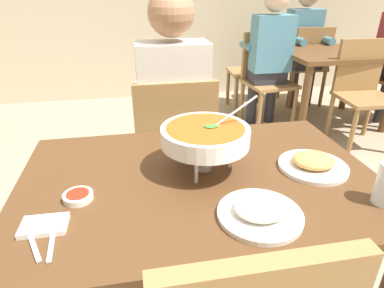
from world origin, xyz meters
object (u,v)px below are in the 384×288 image
(chair_bg_right, at_px, (265,74))
(chair_bg_corner, at_px, (258,65))
(curry_bowl, at_px, (205,136))
(patron_bg_middle, at_px, (304,40))
(patron_bg_right, at_px, (269,51))
(sauce_dish, at_px, (78,196))
(chair_bg_middle, at_px, (307,62))
(dining_table_main, at_px, (200,204))
(rice_plate, at_px, (260,211))
(dining_table_far, at_px, (333,65))
(diner_main, at_px, (173,104))
(chair_bg_window, at_px, (362,87))
(chair_diner_main, at_px, (174,146))
(appetizer_plate, at_px, (313,163))

(chair_bg_right, xyz_separation_m, chair_bg_corner, (0.07, 0.39, 0.00))
(curry_bowl, relative_size, patron_bg_middle, 0.25)
(chair_bg_right, bearing_deg, patron_bg_right, -101.90)
(sauce_dish, distance_m, chair_bg_middle, 3.40)
(sauce_dish, relative_size, chair_bg_corner, 0.10)
(dining_table_main, height_order, rice_plate, rice_plate)
(dining_table_far, bearing_deg, chair_bg_corner, 137.91)
(curry_bowl, bearing_deg, patron_bg_right, 61.86)
(patron_bg_middle, relative_size, patron_bg_right, 1.00)
(chair_bg_corner, height_order, patron_bg_middle, patron_bg_middle)
(diner_main, bearing_deg, sauce_dish, -116.52)
(chair_bg_window, relative_size, patron_bg_middle, 0.69)
(sauce_dish, xyz_separation_m, patron_bg_right, (1.48, 2.10, 0.00))
(chair_bg_right, height_order, chair_bg_corner, same)
(curry_bowl, height_order, patron_bg_right, patron_bg_right)
(diner_main, bearing_deg, curry_bowl, -87.85)
(dining_table_far, relative_size, chair_bg_right, 1.11)
(chair_diner_main, height_order, sauce_dish, chair_diner_main)
(dining_table_main, xyz_separation_m, dining_table_far, (1.75, 1.99, -0.01))
(chair_diner_main, bearing_deg, dining_table_main, -90.00)
(dining_table_far, bearing_deg, dining_table_main, -131.34)
(curry_bowl, height_order, chair_bg_corner, curry_bowl)
(sauce_dish, relative_size, patron_bg_middle, 0.07)
(chair_diner_main, relative_size, curry_bowl, 2.71)
(patron_bg_right, bearing_deg, diner_main, -129.68)
(chair_bg_right, distance_m, chair_bg_window, 0.88)
(patron_bg_right, bearing_deg, chair_bg_corner, 79.20)
(chair_bg_window, bearing_deg, dining_table_main, -139.09)
(dining_table_main, relative_size, chair_bg_middle, 1.34)
(dining_table_main, xyz_separation_m, rice_plate, (0.12, -0.24, 0.14))
(dining_table_main, height_order, chair_bg_window, chair_bg_window)
(rice_plate, bearing_deg, dining_table_far, 53.86)
(dining_table_main, relative_size, rice_plate, 5.03)
(chair_diner_main, distance_m, rice_plate, 0.97)
(chair_bg_middle, distance_m, patron_bg_right, 0.89)
(sauce_dish, height_order, chair_bg_window, chair_bg_window)
(rice_plate, xyz_separation_m, chair_bg_corner, (1.06, 2.74, -0.24))
(diner_main, distance_m, sauce_dish, 0.87)
(dining_table_main, height_order, chair_bg_corner, chair_bg_corner)
(dining_table_main, height_order, appetizer_plate, appetizer_plate)
(sauce_dish, distance_m, chair_bg_corner, 3.02)
(appetizer_plate, height_order, patron_bg_right, patron_bg_right)
(chair_diner_main, relative_size, appetizer_plate, 3.75)
(appetizer_plate, distance_m, chair_bg_middle, 2.92)
(diner_main, relative_size, sauce_dish, 14.56)
(sauce_dish, height_order, chair_bg_corner, chair_bg_corner)
(chair_diner_main, xyz_separation_m, patron_bg_right, (1.09, 1.35, 0.24))
(curry_bowl, distance_m, rice_plate, 0.32)
(curry_bowl, relative_size, appetizer_plate, 1.39)
(chair_bg_corner, xyz_separation_m, patron_bg_middle, (0.54, 0.07, 0.24))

